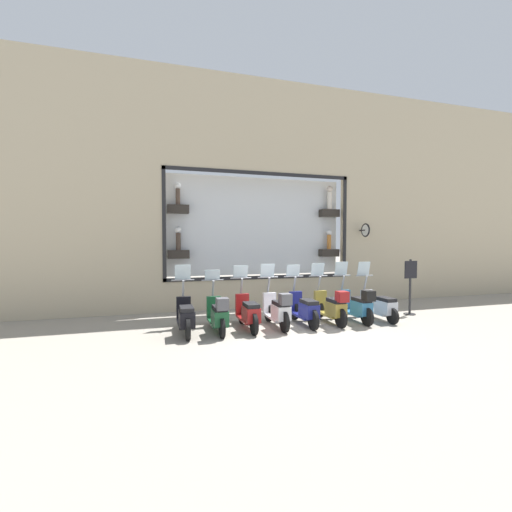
{
  "coord_description": "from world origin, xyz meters",
  "views": [
    {
      "loc": [
        -7.97,
        3.58,
        2.28
      ],
      "look_at": [
        2.0,
        0.61,
        1.86
      ],
      "focal_mm": 24.0,
      "sensor_mm": 36.0,
      "label": 1
    }
  ],
  "objects": [
    {
      "name": "scooter_red_5",
      "position": [
        0.56,
        1.25,
        0.44
      ],
      "size": [
        1.81,
        0.6,
        1.63
      ],
      "color": "black",
      "rests_on": "ground_plane"
    },
    {
      "name": "scooter_olive_2",
      "position": [
        0.5,
        -1.15,
        0.48
      ],
      "size": [
        1.8,
        0.6,
        1.66
      ],
      "color": "black",
      "rests_on": "ground_plane"
    },
    {
      "name": "ground_plane",
      "position": [
        0.0,
        0.0,
        0.0
      ],
      "size": [
        120.0,
        120.0,
        0.0
      ],
      "primitive_type": "plane",
      "color": "gray"
    },
    {
      "name": "scooter_silver_0",
      "position": [
        0.55,
        -2.75,
        0.42
      ],
      "size": [
        1.79,
        0.61,
        1.67
      ],
      "color": "black",
      "rests_on": "ground_plane"
    },
    {
      "name": "shop_sign_post",
      "position": [
        0.91,
        -4.14,
        0.95
      ],
      "size": [
        0.36,
        0.45,
        1.75
      ],
      "color": "#232326",
      "rests_on": "ground_plane"
    },
    {
      "name": "scooter_navy_3",
      "position": [
        0.56,
        -0.35,
        0.44
      ],
      "size": [
        1.81,
        0.6,
        1.62
      ],
      "color": "black",
      "rests_on": "ground_plane"
    },
    {
      "name": "scooter_white_4",
      "position": [
        0.5,
        0.45,
        0.48
      ],
      "size": [
        1.81,
        0.6,
        1.66
      ],
      "color": "black",
      "rests_on": "ground_plane"
    },
    {
      "name": "building_facade",
      "position": [
        3.6,
        -0.0,
        4.06
      ],
      "size": [
        1.18,
        36.0,
        7.94
      ],
      "color": "tan",
      "rests_on": "ground_plane"
    },
    {
      "name": "scooter_teal_1",
      "position": [
        0.49,
        -1.95,
        0.47
      ],
      "size": [
        1.8,
        0.61,
        1.68
      ],
      "color": "black",
      "rests_on": "ground_plane"
    },
    {
      "name": "scooter_black_7",
      "position": [
        0.56,
        2.86,
        0.44
      ],
      "size": [
        1.81,
        0.61,
        1.68
      ],
      "color": "black",
      "rests_on": "ground_plane"
    },
    {
      "name": "scooter_green_6",
      "position": [
        0.48,
        2.05,
        0.46
      ],
      "size": [
        1.79,
        0.61,
        1.52
      ],
      "color": "black",
      "rests_on": "ground_plane"
    }
  ]
}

